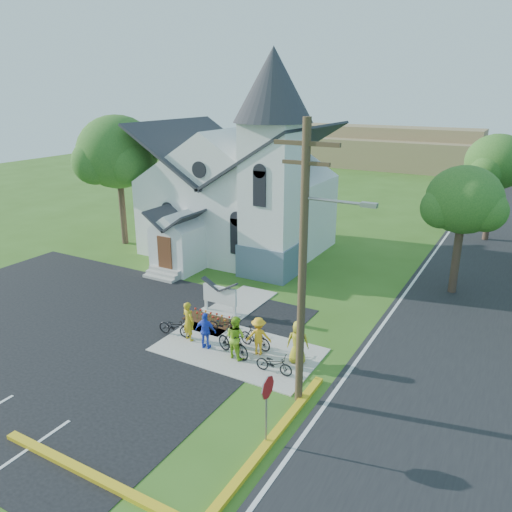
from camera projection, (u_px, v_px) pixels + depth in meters
The scene contains 23 objects.
ground at pixel (203, 347), 21.95m from camera, with size 120.00×120.00×0.00m, color #385F1B.
parking_lot at pixel (57, 329), 23.55m from camera, with size 20.00×16.00×0.02m, color black.
road at pixel (486, 279), 29.69m from camera, with size 8.00×90.00×0.02m, color black.
sidewalk at pixel (238, 350), 21.66m from camera, with size 7.00×4.00×0.05m, color #A6A096.
church at pixel (241, 177), 33.14m from camera, with size 12.35×12.00×13.00m.
church_sign at pixel (220, 295), 24.83m from camera, with size 2.20×0.40×1.70m.
flower_bed at pixel (210, 320), 24.40m from camera, with size 2.60×1.10×0.07m, color #331D0E.
utility_pole at pixel (305, 260), 16.50m from camera, with size 3.45×0.28×10.00m.
stop_sign at pixel (267, 396), 15.39m from camera, with size 0.11×0.76×2.48m.
tree_lot_corner at pixel (118, 152), 34.62m from camera, with size 5.60×5.60×9.15m.
tree_road_near at pixel (464, 200), 26.25m from camera, with size 4.00×4.00×7.05m.
tree_road_mid at pixel (497, 162), 35.75m from camera, with size 4.40×4.40×7.80m.
distant_hills at pixel (468, 157), 66.23m from camera, with size 61.00×10.00×5.60m.
cyclist_0 at pixel (188, 321), 22.21m from camera, with size 0.67×0.44×1.83m, color gold.
bike_0 at pixel (175, 327), 22.75m from camera, with size 0.58×1.67×0.88m, color black.
cyclist_1 at pixel (236, 337), 20.74m from camera, with size 0.91×0.71×1.87m, color #8EC725.
bike_1 at pixel (233, 343), 20.99m from camera, with size 0.54×1.90×1.14m, color black.
cyclist_2 at pixel (206, 331), 21.51m from camera, with size 0.97×0.40×1.65m, color blue.
bike_2 at pixel (223, 324), 23.04m from camera, with size 0.53×1.52×0.80m, color black.
cyclist_3 at pixel (259, 336), 21.05m from camera, with size 1.08×0.62×1.67m, color #FFAF1C.
bike_3 at pixel (255, 338), 21.62m from camera, with size 0.47×1.66×1.00m, color black.
cyclist_4 at pixel (298, 342), 20.35m from camera, with size 0.90×0.59×1.85m, color #B0A321.
bike_4 at pixel (274, 364), 19.74m from camera, with size 0.55×1.57×0.83m, color black.
Camera 1 is at (11.61, -15.88, 10.80)m, focal length 35.00 mm.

